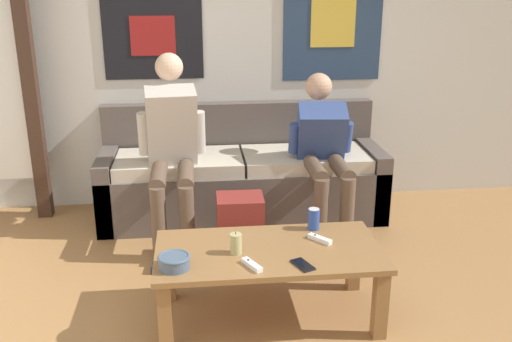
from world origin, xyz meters
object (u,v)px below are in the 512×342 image
(backpack, at_px, (240,230))
(drink_can_blue, at_px, (314,219))
(ceramic_bowl, at_px, (174,261))
(couch, at_px, (242,178))
(coffee_table, at_px, (269,260))
(game_controller_near_left, at_px, (252,265))
(person_seated_teen, at_px, (324,148))
(game_controller_near_right, at_px, (320,239))
(person_seated_adult, at_px, (172,143))
(pillar_candle, at_px, (236,244))
(cell_phone, at_px, (303,265))

(backpack, bearing_deg, drink_can_blue, -50.30)
(backpack, xyz_separation_m, ceramic_bowl, (-0.39, -0.84, 0.24))
(couch, relative_size, coffee_table, 1.79)
(backpack, relative_size, drink_can_blue, 3.56)
(game_controller_near_left, bearing_deg, ceramic_bowl, 175.33)
(person_seated_teen, xyz_separation_m, backpack, (-0.64, -0.43, -0.41))
(game_controller_near_right, bearing_deg, game_controller_near_left, -147.56)
(game_controller_near_left, xyz_separation_m, game_controller_near_right, (0.40, 0.25, 0.00))
(couch, relative_size, game_controller_near_right, 16.28)
(person_seated_adult, height_order, ceramic_bowl, person_seated_adult)
(couch, relative_size, person_seated_adult, 1.67)
(coffee_table, xyz_separation_m, backpack, (-0.09, 0.68, -0.13))
(drink_can_blue, xyz_separation_m, game_controller_near_left, (-0.39, -0.41, -0.05))
(person_seated_teen, xyz_separation_m, game_controller_near_left, (-0.65, -1.30, -0.20))
(drink_can_blue, bearing_deg, game_controller_near_right, -89.16)
(person_seated_adult, distance_m, game_controller_near_left, 1.38)
(person_seated_adult, distance_m, pillar_candle, 1.20)
(backpack, height_order, cell_phone, backpack)
(ceramic_bowl, distance_m, game_controller_near_right, 0.81)
(drink_can_blue, height_order, game_controller_near_left, drink_can_blue)
(backpack, xyz_separation_m, pillar_candle, (-0.08, -0.71, 0.25))
(couch, xyz_separation_m, game_controller_near_left, (-0.09, -1.65, 0.13))
(person_seated_adult, relative_size, backpack, 2.90)
(person_seated_adult, distance_m, person_seated_teen, 1.07)
(pillar_candle, xyz_separation_m, game_controller_near_left, (0.07, -0.16, -0.04))
(game_controller_near_right, bearing_deg, cell_phone, -118.35)
(couch, height_order, cell_phone, couch)
(person_seated_teen, height_order, pillar_candle, person_seated_teen)
(couch, relative_size, person_seated_teen, 1.92)
(person_seated_teen, distance_m, game_controller_near_left, 1.47)
(couch, distance_m, coffee_table, 1.46)
(coffee_table, height_order, backpack, backpack)
(backpack, bearing_deg, pillar_candle, -96.52)
(person_seated_adult, distance_m, ceramic_bowl, 1.28)
(pillar_candle, height_order, game_controller_near_left, pillar_candle)
(couch, height_order, person_seated_teen, person_seated_teen)
(coffee_table, height_order, game_controller_near_right, game_controller_near_right)
(pillar_candle, height_order, game_controller_near_right, pillar_candle)
(couch, distance_m, game_controller_near_left, 1.66)
(backpack, distance_m, pillar_candle, 0.76)
(person_seated_adult, distance_m, backpack, 0.77)
(backpack, distance_m, game_controller_near_right, 0.76)
(game_controller_near_right, height_order, cell_phone, game_controller_near_right)
(pillar_candle, relative_size, game_controller_near_left, 0.85)
(pillar_candle, height_order, drink_can_blue, drink_can_blue)
(person_seated_teen, relative_size, cell_phone, 7.39)
(pillar_candle, distance_m, game_controller_near_right, 0.48)
(ceramic_bowl, distance_m, drink_can_blue, 0.86)
(pillar_candle, relative_size, cell_phone, 0.80)
(backpack, distance_m, game_controller_near_left, 0.89)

